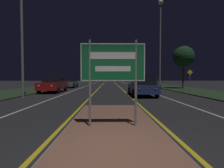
# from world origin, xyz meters

# --- Properties ---
(ground_plane) EXTENTS (160.00, 160.00, 0.00)m
(ground_plane) POSITION_xyz_m (0.00, 0.00, 0.00)
(ground_plane) COLOR #232326
(median_island) EXTENTS (2.77, 7.85, 0.10)m
(median_island) POSITION_xyz_m (0.00, 1.91, 0.04)
(median_island) COLOR #999993
(median_island) RESTS_ON ground_plane
(verge_left) EXTENTS (5.00, 100.00, 0.08)m
(verge_left) POSITION_xyz_m (-9.50, 20.00, 0.04)
(verge_left) COLOR #23381E
(verge_left) RESTS_ON ground_plane
(verge_right) EXTENTS (5.00, 100.00, 0.08)m
(verge_right) POSITION_xyz_m (9.50, 20.00, 0.04)
(verge_right) COLOR #23381E
(verge_right) RESTS_ON ground_plane
(centre_line_yellow_left) EXTENTS (0.12, 70.00, 0.01)m
(centre_line_yellow_left) POSITION_xyz_m (-1.57, 25.00, 0.00)
(centre_line_yellow_left) COLOR gold
(centre_line_yellow_left) RESTS_ON ground_plane
(centre_line_yellow_right) EXTENTS (0.12, 70.00, 0.01)m
(centre_line_yellow_right) POSITION_xyz_m (1.57, 25.00, 0.00)
(centre_line_yellow_right) COLOR gold
(centre_line_yellow_right) RESTS_ON ground_plane
(lane_line_white_left) EXTENTS (0.12, 70.00, 0.01)m
(lane_line_white_left) POSITION_xyz_m (-4.20, 25.00, 0.00)
(lane_line_white_left) COLOR silver
(lane_line_white_left) RESTS_ON ground_plane
(lane_line_white_right) EXTENTS (0.12, 70.00, 0.01)m
(lane_line_white_right) POSITION_xyz_m (4.20, 25.00, 0.00)
(lane_line_white_right) COLOR silver
(lane_line_white_right) RESTS_ON ground_plane
(edge_line_white_left) EXTENTS (0.10, 70.00, 0.01)m
(edge_line_white_left) POSITION_xyz_m (-7.20, 25.00, 0.00)
(edge_line_white_left) COLOR silver
(edge_line_white_left) RESTS_ON ground_plane
(edge_line_white_right) EXTENTS (0.10, 70.00, 0.01)m
(edge_line_white_right) POSITION_xyz_m (7.20, 25.00, 0.00)
(edge_line_white_right) COLOR silver
(edge_line_white_right) RESTS_ON ground_plane
(highway_sign) EXTENTS (1.86, 0.07, 2.51)m
(highway_sign) POSITION_xyz_m (0.00, 1.91, 1.85)
(highway_sign) COLOR gray
(highway_sign) RESTS_ON median_island
(streetlight_left_near) EXTENTS (0.52, 0.52, 10.68)m
(streetlight_left_near) POSITION_xyz_m (-6.55, 9.98, 6.69)
(streetlight_left_near) COLOR gray
(streetlight_left_near) RESTS_ON ground_plane
(streetlight_right_near) EXTENTS (0.64, 0.64, 10.99)m
(streetlight_right_near) POSITION_xyz_m (6.16, 18.28, 7.59)
(streetlight_right_near) COLOR gray
(streetlight_right_near) RESTS_ON ground_plane
(car_receding_0) EXTENTS (1.98, 4.44, 1.43)m
(car_receding_0) POSITION_xyz_m (2.62, 11.17, 0.75)
(car_receding_0) COLOR navy
(car_receding_0) RESTS_ON ground_plane
(car_receding_1) EXTENTS (1.97, 4.29, 1.54)m
(car_receding_1) POSITION_xyz_m (5.73, 20.92, 0.81)
(car_receding_1) COLOR #4C514C
(car_receding_1) RESTS_ON ground_plane
(car_receding_2) EXTENTS (1.96, 4.20, 1.41)m
(car_receding_2) POSITION_xyz_m (5.72, 32.63, 0.76)
(car_receding_2) COLOR black
(car_receding_2) RESTS_ON ground_plane
(car_approaching_0) EXTENTS (2.01, 4.58, 1.46)m
(car_approaching_0) POSITION_xyz_m (-5.85, 14.85, 0.78)
(car_approaching_0) COLOR maroon
(car_approaching_0) RESTS_ON ground_plane
(car_approaching_1) EXTENTS (1.86, 4.06, 1.40)m
(car_approaching_1) POSITION_xyz_m (-5.95, 23.02, 0.74)
(car_approaching_1) COLOR #4C514C
(car_approaching_1) RESTS_ON ground_plane
(warning_sign) EXTENTS (0.60, 0.06, 2.31)m
(warning_sign) POSITION_xyz_m (8.66, 15.59, 1.47)
(warning_sign) COLOR gray
(warning_sign) RESTS_ON verge_right
(roadside_palm_right) EXTENTS (2.73, 2.73, 5.57)m
(roadside_palm_right) POSITION_xyz_m (9.65, 19.66, 4.26)
(roadside_palm_right) COLOR #4C3823
(roadside_palm_right) RESTS_ON verge_right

